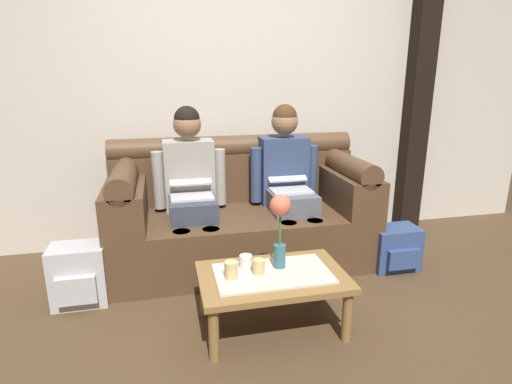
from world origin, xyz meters
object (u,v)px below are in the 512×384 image
cup_far_center (259,267)px  cup_near_left (231,270)px  person_left (191,182)px  coffee_table (272,281)px  cup_near_right (246,262)px  flower_vase (280,220)px  backpack_right (394,248)px  person_right (287,177)px  backpack_left (79,275)px  couch (240,214)px

cup_far_center → cup_near_left: bearing=-173.8°
person_left → coffee_table: person_left is taller
cup_near_right → flower_vase: bearing=-9.2°
backpack_right → person_right: bearing=149.0°
backpack_left → coffee_table: bearing=-25.0°
person_right → backpack_left: bearing=-163.7°
flower_vase → cup_near_right: size_ratio=5.72×
person_right → backpack_right: size_ratio=3.40×
cup_near_left → backpack_right: 1.49m
person_left → cup_near_right: bearing=-74.6°
cup_near_right → backpack_right: 1.35m
person_right → cup_near_left: size_ratio=12.54×
person_left → coffee_table: size_ratio=1.45×
cup_near_left → coffee_table: bearing=2.8°
person_left → backpack_right: 1.64m
flower_vase → person_right: bearing=70.7°
person_left → cup_near_left: 1.04m
coffee_table → backpack_left: (-1.15, 0.53, -0.10)m
person_left → cup_far_center: person_left is taller
couch → person_left: bearing=-179.6°
cup_near_left → backpack_right: bearing=22.2°
couch → cup_near_left: couch is taller
cup_near_left → cup_near_right: cup_near_left is taller
person_right → cup_far_center: person_right is taller
couch → flower_vase: couch is taller
couch → cup_near_right: couch is taller
person_left → coffee_table: (0.38, -0.98, -0.36)m
person_left → flower_vase: person_left is taller
coffee_table → cup_far_center: (-0.08, 0.01, 0.10)m
flower_vase → cup_near_left: size_ratio=4.52×
backpack_left → backpack_right: backpack_left is taller
couch → flower_vase: bearing=-86.4°
person_right → coffee_table: size_ratio=1.45×
cup_near_right → person_right: bearing=59.8°
backpack_left → person_left: bearing=30.3°
couch → backpack_left: couch is taller
couch → backpack_right: (1.12, -0.44, -0.21)m
person_left → coffee_table: bearing=-68.8°
flower_vase → cup_near_right: flower_vase is taller
couch → coffee_table: size_ratio=2.35×
couch → flower_vase: 0.96m
flower_vase → cup_far_center: flower_vase is taller
couch → cup_far_center: bearing=-94.7°
couch → cup_far_center: 0.98m
flower_vase → cup_near_left: (-0.30, -0.07, -0.24)m
cup_near_right → backpack_right: size_ratio=0.21×
couch → backpack_left: 1.24m
cup_near_left → backpack_left: (-0.90, 0.55, -0.21)m
flower_vase → backpack_left: bearing=158.6°
flower_vase → cup_far_center: (-0.14, -0.06, -0.25)m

